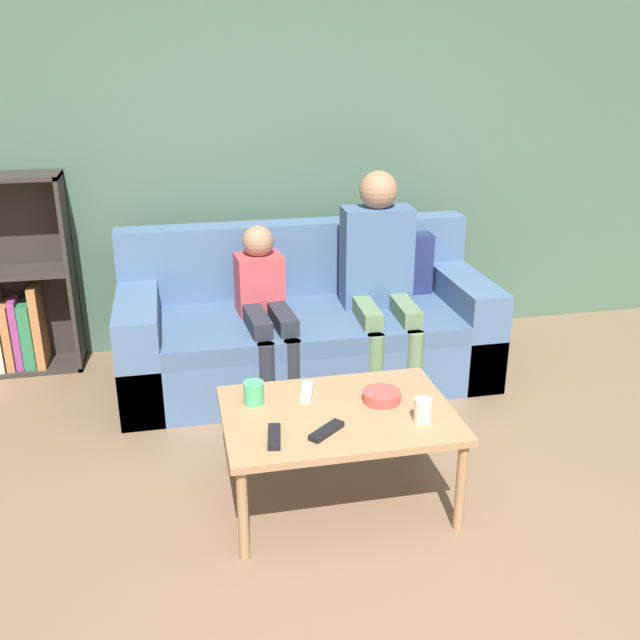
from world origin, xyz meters
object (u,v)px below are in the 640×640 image
Objects in this scene: tv_remote_2 at (307,392)px; couch at (307,330)px; cup_far at (423,411)px; coffee_table at (338,420)px; person_adult at (379,264)px; tv_remote_0 at (274,437)px; cup_near at (254,393)px; person_child at (265,302)px; tv_remote_1 at (327,431)px; bookshelf at (12,298)px; snack_bowl at (382,396)px.

couch is at bearing 94.23° from tv_remote_2.
coffee_table is at bearing 154.31° from cup_far.
tv_remote_0 is (-0.80, -1.32, -0.24)m from person_adult.
couch is 1.19m from cup_near.
person_child is 1.27m from tv_remote_1.
tv_remote_0 is at bearing -105.89° from couch.
tv_remote_2 reaches higher than coffee_table.
cup_far is at bearing -96.38° from person_adult.
person_child reaches higher than tv_remote_0.
couch is 21.41× the size of cup_far.
person_adult is 0.68m from person_child.
cup_far reaches higher than cup_near.
cup_near reaches higher than tv_remote_2.
person_child is at bearing 92.72° from tv_remote_0.
bookshelf is 6.58× the size of tv_remote_0.
tv_remote_0 is 1.10× the size of snack_bowl.
couch is 1.79× the size of bookshelf.
tv_remote_2 is (-0.01, 0.34, 0.00)m from tv_remote_1.
snack_bowl is at bearing 118.82° from cup_far.
tv_remote_1 reaches higher than coffee_table.
snack_bowl is at bearing -10.24° from cup_near.
bookshelf is 1.98m from cup_near.
cup_near is at bearing -127.10° from person_adult.
cup_far is 0.60× the size of tv_remote_1.
person_adult is 1.18m from snack_bowl.
person_adult is at bearing 66.33° from coffee_table.
couch is at bearing 83.18° from tv_remote_0.
person_adult is 6.72× the size of tv_remote_0.
person_child reaches higher than cup_near.
couch reaches higher than cup_far.
person_adult reaches higher than tv_remote_1.
bookshelf reaches higher than coffee_table.
cup_near reaches higher than snack_bowl.
person_child reaches higher than cup_far.
bookshelf is 7.18× the size of tv_remote_1.
person_adult reaches higher than tv_remote_2.
cup_near is 0.31m from tv_remote_0.
snack_bowl is (0.53, -0.09, -0.02)m from cup_near.
cup_near is (-0.83, -1.02, -0.20)m from person_adult.
tv_remote_1 is (-0.08, -0.16, 0.05)m from coffee_table.
person_child is at bearing -153.59° from couch.
tv_remote_0 and tv_remote_1 have the same top height.
couch reaches higher than tv_remote_1.
coffee_table is 0.80× the size of person_adult.
snack_bowl is (0.28, 0.21, 0.01)m from tv_remote_1.
cup_far is at bearing -44.78° from bookshelf.
coffee_table is 0.21m from tv_remote_2.
person_child is 5.64× the size of tv_remote_1.
person_adult is 1.47m from tv_remote_1.
tv_remote_0 is (0.04, -0.31, -0.04)m from cup_near.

